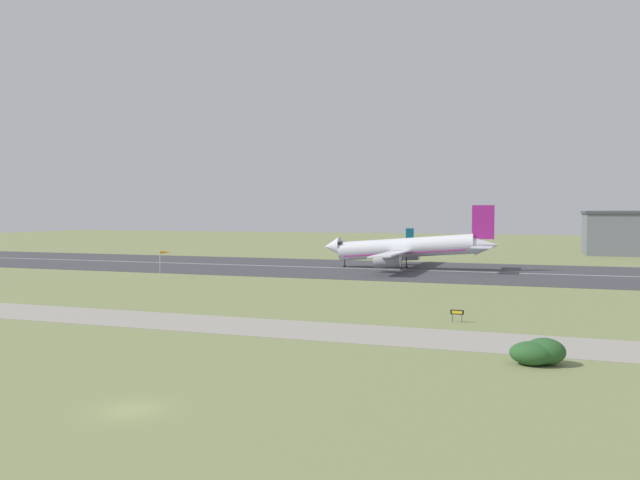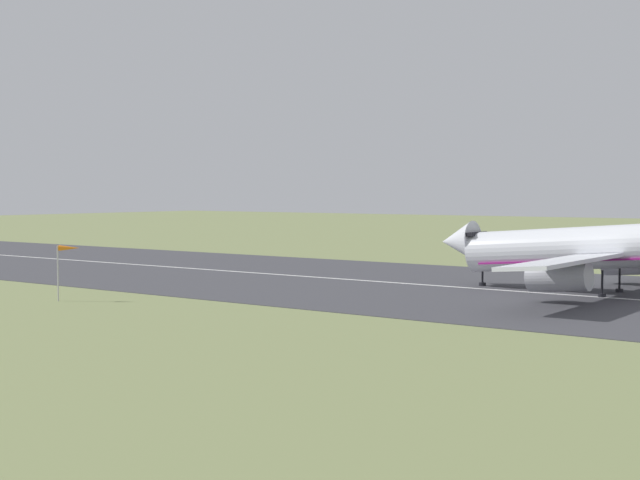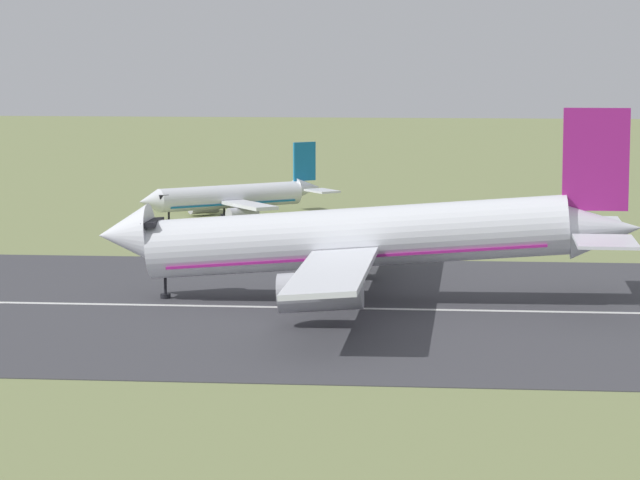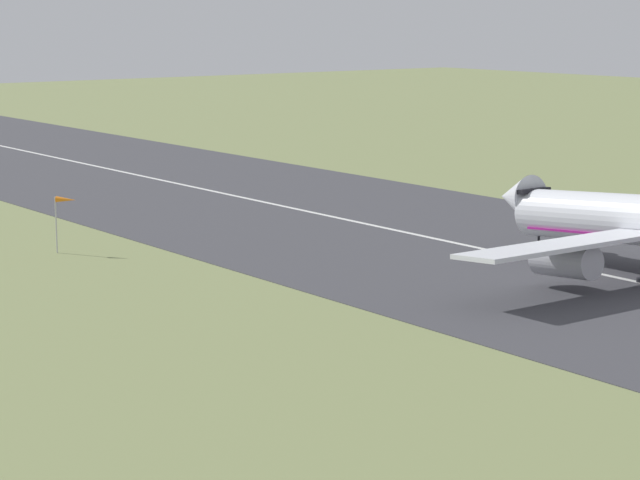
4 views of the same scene
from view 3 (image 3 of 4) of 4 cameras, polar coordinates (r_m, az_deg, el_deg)
runway_strip at (r=118.49m, az=3.26°, el=-2.64°), size 438.31×52.62×0.06m
runway_centreline at (r=118.48m, az=3.26°, el=-2.62°), size 394.48×0.70×0.01m
airplane_landing at (r=120.86m, az=1.55°, el=0.02°), size 43.85×46.41×15.70m
airplane_parked_west at (r=177.16m, az=-3.33°, el=1.62°), size 22.89×20.43×8.67m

